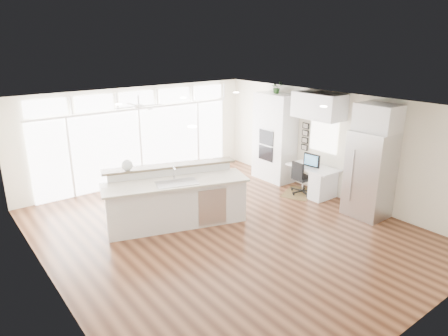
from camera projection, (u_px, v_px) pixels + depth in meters
floor at (225, 231)px, 8.60m from camera, size 7.00×8.00×0.02m
ceiling at (226, 106)px, 7.76m from camera, size 7.00×8.00×0.02m
wall_back at (138, 136)px, 11.19m from camera, size 7.00×0.04×2.70m
wall_front at (415, 249)px, 5.16m from camera, size 7.00×0.04×2.70m
wall_left at (46, 215)px, 6.15m from camera, size 0.04×8.00×2.70m
wall_right at (334, 145)px, 10.20m from camera, size 0.04×8.00×2.70m
glass_wall at (140, 146)px, 11.24m from camera, size 5.80×0.06×2.08m
transom_row at (137, 99)px, 10.83m from camera, size 5.90×0.06×0.40m
desk_window at (324, 135)px, 10.34m from camera, size 0.04×0.85×0.85m
ceiling_fan at (139, 102)px, 9.65m from camera, size 1.16×1.16×0.32m
recessed_lights at (219, 105)px, 7.91m from camera, size 3.40×3.00×0.02m
oven_cabinet at (275, 137)px, 11.40m from camera, size 0.64×1.20×2.50m
desk_nook at (312, 180)px, 10.52m from camera, size 0.72×1.30×0.76m
upper_cabinets at (319, 106)px, 9.93m from camera, size 0.64×1.30×0.64m
refrigerator at (370, 174)px, 9.07m from camera, size 0.76×0.90×2.00m
fridge_cabinet at (378, 118)px, 8.70m from camera, size 0.64×0.90×0.60m
framed_photos at (305, 137)px, 10.86m from camera, size 0.06×0.22×0.80m
kitchen_island at (176, 198)px, 8.71m from camera, size 3.34×2.07×1.24m
rug at (298, 193)px, 10.67m from camera, size 1.16×1.02×0.01m
office_chair at (303, 178)px, 10.54m from camera, size 0.49×0.45×0.88m
fishbowl at (127, 165)px, 8.53m from camera, size 0.32×0.32×0.25m
monitor at (312, 160)px, 10.29m from camera, size 0.13×0.47×0.39m
keyboard at (307, 168)px, 10.25m from camera, size 0.12×0.31×0.02m
potted_plant at (277, 89)px, 10.97m from camera, size 0.30×0.34×0.26m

